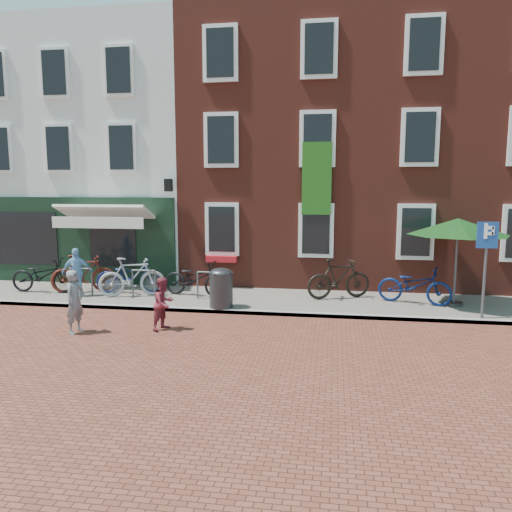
% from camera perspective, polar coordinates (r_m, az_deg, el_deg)
% --- Properties ---
extents(ground, '(80.00, 80.00, 0.00)m').
position_cam_1_polar(ground, '(13.80, -8.57, -6.33)').
color(ground, brown).
extents(sidewalk, '(24.00, 3.00, 0.10)m').
position_cam_1_polar(sidewalk, '(14.94, -3.17, -4.92)').
color(sidewalk, slate).
rests_on(sidewalk, ground).
extents(building_stucco, '(8.00, 8.00, 9.00)m').
position_cam_1_polar(building_stucco, '(21.73, -16.03, 10.70)').
color(building_stucco, silver).
rests_on(building_stucco, ground).
extents(building_brick_mid, '(6.00, 8.00, 10.00)m').
position_cam_1_polar(building_brick_mid, '(19.89, 3.01, 12.70)').
color(building_brick_mid, maroon).
rests_on(building_brick_mid, ground).
extents(building_brick_right, '(6.00, 8.00, 10.00)m').
position_cam_1_polar(building_brick_right, '(20.17, 20.62, 12.13)').
color(building_brick_right, maroon).
rests_on(building_brick_right, ground).
extents(litter_bin, '(0.63, 0.63, 1.16)m').
position_cam_1_polar(litter_bin, '(13.65, -4.00, -3.41)').
color(litter_bin, '#323134').
rests_on(litter_bin, sidewalk).
extents(parking_sign, '(0.50, 0.08, 2.43)m').
position_cam_1_polar(parking_sign, '(13.59, 24.72, 0.35)').
color(parking_sign, '#4C4C4F').
rests_on(parking_sign, sidewalk).
extents(parasol, '(2.73, 2.73, 2.51)m').
position_cam_1_polar(parasol, '(14.73, 22.01, 3.45)').
color(parasol, '#4C4C4F').
rests_on(parasol, sidewalk).
extents(woman, '(0.45, 0.60, 1.48)m').
position_cam_1_polar(woman, '(12.37, -19.90, -4.91)').
color(woman, slate).
rests_on(woman, ground).
extents(boy, '(0.69, 0.76, 1.26)m').
position_cam_1_polar(boy, '(12.13, -10.46, -5.34)').
color(boy, maroon).
rests_on(boy, ground).
extents(cafe_person, '(0.92, 0.66, 1.45)m').
position_cam_1_polar(cafe_person, '(15.89, -19.70, -1.74)').
color(cafe_person, '#78AED9').
rests_on(cafe_person, sidewalk).
extents(bicycle_0, '(2.04, 0.78, 1.06)m').
position_cam_1_polar(bicycle_0, '(16.88, -23.09, -2.04)').
color(bicycle_0, black).
rests_on(bicycle_0, sidewalk).
extents(bicycle_1, '(2.03, 1.15, 1.18)m').
position_cam_1_polar(bicycle_1, '(16.42, -19.05, -1.90)').
color(bicycle_1, '#571B12').
rests_on(bicycle_1, sidewalk).
extents(bicycle_2, '(2.12, 1.10, 1.06)m').
position_cam_1_polar(bicycle_2, '(15.95, -14.21, -2.20)').
color(bicycle_2, '#151C4D').
rests_on(bicycle_2, sidewalk).
extents(bicycle_3, '(2.03, 1.20, 1.18)m').
position_cam_1_polar(bicycle_3, '(15.41, -13.91, -2.32)').
color(bicycle_3, '#9FA0A2').
rests_on(bicycle_3, sidewalk).
extents(bicycle_4, '(2.12, 1.09, 1.06)m').
position_cam_1_polar(bicycle_4, '(15.13, -6.95, -2.56)').
color(bicycle_4, black).
rests_on(bicycle_4, sidewalk).
extents(bicycle_5, '(2.02, 1.28, 1.18)m').
position_cam_1_polar(bicycle_5, '(14.88, 9.41, -2.56)').
color(bicycle_5, black).
rests_on(bicycle_5, sidewalk).
extents(bicycle_6, '(2.14, 1.29, 1.06)m').
position_cam_1_polar(bicycle_6, '(14.75, 17.58, -3.17)').
color(bicycle_6, '#081846').
rests_on(bicycle_6, sidewalk).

